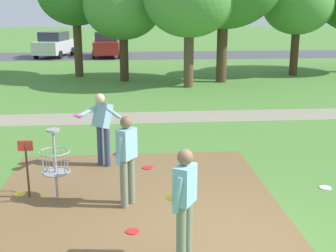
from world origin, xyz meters
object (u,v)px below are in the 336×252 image
(player_throwing, at_px, (127,156))
(tree_far_left, at_px, (123,6))
(player_foreground_watching, at_px, (102,124))
(frisbee_far_right, at_px, (325,188))
(frisbee_mid_grass, at_px, (133,231))
(frisbee_near_basket, at_px, (20,194))
(parked_car_center_left, at_px, (107,44))
(frisbee_scattered_b, at_px, (184,170))
(parked_car_leftmost, at_px, (54,44))
(frisbee_far_left, at_px, (148,168))
(player_waiting_left, at_px, (185,200))
(tree_mid_right, at_px, (298,4))
(disc_golf_basket, at_px, (52,161))

(player_throwing, xyz_separation_m, tree_far_left, (-0.21, 14.45, 2.64))
(player_foreground_watching, relative_size, tree_far_left, 0.33)
(frisbee_far_right, bearing_deg, player_foreground_watching, 159.13)
(frisbee_mid_grass, relative_size, tree_far_left, 0.04)
(frisbee_near_basket, height_order, frisbee_mid_grass, same)
(player_throwing, distance_m, parked_car_center_left, 25.76)
(frisbee_scattered_b, height_order, parked_car_leftmost, parked_car_leftmost)
(frisbee_far_right, relative_size, parked_car_center_left, 0.06)
(frisbee_far_right, distance_m, tree_far_left, 15.05)
(parked_car_leftmost, bearing_deg, frisbee_far_left, -76.18)
(player_waiting_left, height_order, parked_car_leftmost, parked_car_leftmost)
(tree_mid_right, distance_m, parked_car_leftmost, 17.90)
(disc_golf_basket, bearing_deg, tree_far_left, 85.08)
(player_foreground_watching, xyz_separation_m, frisbee_near_basket, (-1.55, -1.56, -0.98))
(frisbee_near_basket, bearing_deg, frisbee_scattered_b, 17.72)
(frisbee_far_left, height_order, tree_mid_right, tree_mid_right)
(player_throwing, bearing_deg, frisbee_far_right, 6.53)
(disc_golf_basket, xyz_separation_m, parked_car_center_left, (-0.19, 25.28, 0.17))
(frisbee_near_basket, bearing_deg, parked_car_leftmost, 97.52)
(player_waiting_left, relative_size, parked_car_center_left, 0.41)
(frisbee_far_right, relative_size, tree_far_left, 0.05)
(disc_golf_basket, xyz_separation_m, player_waiting_left, (2.23, -2.39, 0.21))
(frisbee_scattered_b, xyz_separation_m, parked_car_center_left, (-2.88, 23.98, 0.91))
(frisbee_scattered_b, bearing_deg, frisbee_mid_grass, -113.32)
(frisbee_scattered_b, bearing_deg, parked_car_leftmost, 105.53)
(frisbee_near_basket, bearing_deg, player_throwing, -16.84)
(disc_golf_basket, bearing_deg, player_throwing, -16.68)
(disc_golf_basket, relative_size, frisbee_near_basket, 6.06)
(parked_car_leftmost, bearing_deg, tree_far_left, -65.46)
(tree_far_left, bearing_deg, tree_mid_right, 7.20)
(player_waiting_left, bearing_deg, tree_mid_right, 65.40)
(player_waiting_left, height_order, parked_car_center_left, parked_car_center_left)
(frisbee_near_basket, xyz_separation_m, tree_far_left, (1.91, 13.80, 3.59))
(frisbee_mid_grass, distance_m, parked_car_center_left, 26.81)
(frisbee_far_right, bearing_deg, tree_far_left, 106.81)
(tree_far_left, bearing_deg, player_throwing, -89.16)
(player_throwing, xyz_separation_m, player_waiting_left, (0.81, -1.97, 0.00))
(player_foreground_watching, relative_size, parked_car_center_left, 0.41)
(tree_mid_right, bearing_deg, parked_car_center_left, 135.98)
(player_throwing, bearing_deg, disc_golf_basket, 163.32)
(frisbee_far_left, relative_size, frisbee_scattered_b, 1.00)
(frisbee_near_basket, bearing_deg, tree_far_left, 82.11)
(player_waiting_left, bearing_deg, parked_car_center_left, 95.01)
(player_throwing, distance_m, tree_mid_right, 18.14)
(frisbee_mid_grass, relative_size, frisbee_scattered_b, 0.89)
(parked_car_center_left, bearing_deg, tree_far_left, -82.91)
(tree_far_left, bearing_deg, parked_car_leftmost, 114.54)
(frisbee_near_basket, bearing_deg, frisbee_far_right, -1.71)
(disc_golf_basket, distance_m, tree_mid_right, 18.55)
(player_waiting_left, relative_size, frisbee_mid_grass, 7.78)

